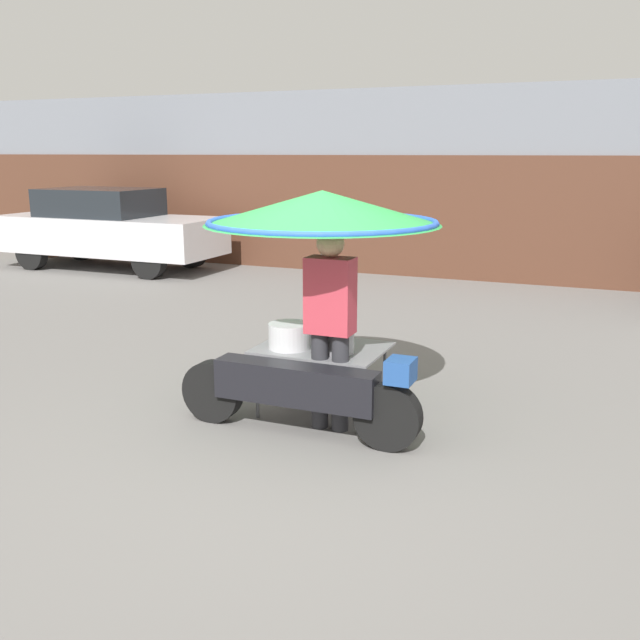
{
  "coord_description": "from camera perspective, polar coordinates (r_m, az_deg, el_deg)",
  "views": [
    {
      "loc": [
        2.23,
        -4.59,
        2.24
      ],
      "look_at": [
        -0.05,
        0.86,
        0.84
      ],
      "focal_mm": 40.0,
      "sensor_mm": 36.0,
      "label": 1
    }
  ],
  "objects": [
    {
      "name": "parked_car",
      "position": [
        14.57,
        -16.58,
        7.08
      ],
      "size": [
        4.42,
        1.64,
        1.55
      ],
      "color": "black",
      "rests_on": "ground"
    },
    {
      "name": "ground_plane",
      "position": [
        5.57,
        -3.02,
        -10.44
      ],
      "size": [
        36.0,
        36.0,
        0.0
      ],
      "primitive_type": "plane",
      "color": "slate"
    },
    {
      "name": "vendor_person",
      "position": [
        5.72,
        0.82,
        0.04
      ],
      "size": [
        0.38,
        0.22,
        1.65
      ],
      "color": "#2D2D33",
      "rests_on": "ground"
    },
    {
      "name": "potted_plant",
      "position": [
        16.7,
        -20.92,
        6.77
      ],
      "size": [
        0.78,
        0.78,
        1.01
      ],
      "color": "brown",
      "rests_on": "ground"
    },
    {
      "name": "shopfront_building",
      "position": [
        13.84,
        13.65,
        10.58
      ],
      "size": [
        28.0,
        2.06,
        3.36
      ],
      "color": "gray",
      "rests_on": "ground"
    },
    {
      "name": "vendor_motorcycle_cart",
      "position": [
        5.94,
        -0.04,
        6.37
      ],
      "size": [
        2.08,
        1.98,
        1.93
      ],
      "color": "black",
      "rests_on": "ground"
    }
  ]
}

